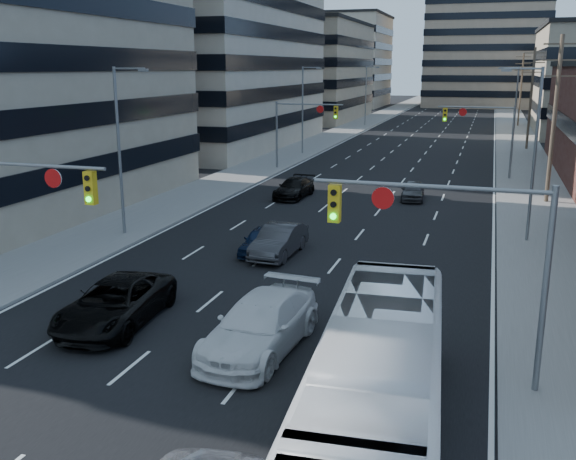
% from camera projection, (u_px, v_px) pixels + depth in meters
% --- Properties ---
extents(road_surface, '(18.00, 300.00, 0.02)m').
position_uv_depth(road_surface, '(451.00, 111.00, 133.82)').
color(road_surface, black).
rests_on(road_surface, ground).
extents(sidewalk_left, '(5.00, 300.00, 0.15)m').
position_uv_depth(sidewalk_left, '(395.00, 109.00, 137.14)').
color(sidewalk_left, slate).
rests_on(sidewalk_left, ground).
extents(sidewalk_right, '(5.00, 300.00, 0.15)m').
position_uv_depth(sidewalk_right, '(509.00, 112.00, 130.46)').
color(sidewalk_right, slate).
rests_on(sidewalk_right, ground).
extents(office_left_mid, '(26.00, 34.00, 28.00)m').
position_uv_depth(office_left_mid, '(177.00, 21.00, 73.49)').
color(office_left_mid, '#ADA089').
rests_on(office_left_mid, ground).
extents(office_left_far, '(20.00, 30.00, 16.00)m').
position_uv_depth(office_left_far, '(300.00, 72.00, 111.08)').
color(office_left_far, gray).
rests_on(office_left_far, ground).
extents(bg_block_left, '(24.00, 24.00, 20.00)m').
position_uv_depth(bg_block_left, '(332.00, 62.00, 148.72)').
color(bg_block_left, '#ADA089').
rests_on(bg_block_left, ground).
extents(signal_near_left, '(6.59, 0.33, 6.00)m').
position_uv_depth(signal_near_left, '(9.00, 206.00, 22.14)').
color(signal_near_left, slate).
rests_on(signal_near_left, ground).
extents(signal_near_right, '(6.59, 0.33, 6.00)m').
position_uv_depth(signal_near_right, '(452.00, 240.00, 17.82)').
color(signal_near_right, slate).
rests_on(signal_near_right, ground).
extents(signal_far_left, '(6.09, 0.33, 6.00)m').
position_uv_depth(signal_far_left, '(302.00, 121.00, 56.42)').
color(signal_far_left, slate).
rests_on(signal_far_left, ground).
extents(signal_far_right, '(6.09, 0.33, 6.00)m').
position_uv_depth(signal_far_right, '(483.00, 126.00, 51.96)').
color(signal_far_right, slate).
rests_on(signal_far_right, ground).
extents(utility_pole_block, '(2.20, 0.28, 11.00)m').
position_uv_depth(utility_pole_block, '(554.00, 117.00, 41.96)').
color(utility_pole_block, '#4C3D2D').
rests_on(utility_pole_block, ground).
extents(utility_pole_midblock, '(2.20, 0.28, 11.00)m').
position_uv_depth(utility_pole_midblock, '(531.00, 97.00, 69.69)').
color(utility_pole_midblock, '#4C3D2D').
rests_on(utility_pole_midblock, ground).
extents(utility_pole_distant, '(2.20, 0.28, 11.00)m').
position_uv_depth(utility_pole_distant, '(521.00, 88.00, 97.42)').
color(utility_pole_distant, '#4C3D2D').
rests_on(utility_pole_distant, ground).
extents(streetlight_left_near, '(2.03, 0.22, 9.00)m').
position_uv_depth(streetlight_left_near, '(121.00, 143.00, 33.90)').
color(streetlight_left_near, slate).
rests_on(streetlight_left_near, ground).
extents(streetlight_left_mid, '(2.03, 0.22, 9.00)m').
position_uv_depth(streetlight_left_mid, '(304.00, 106.00, 66.25)').
color(streetlight_left_mid, slate).
rests_on(streetlight_left_mid, ground).
extents(streetlight_left_far, '(2.03, 0.22, 9.00)m').
position_uv_depth(streetlight_left_far, '(367.00, 93.00, 98.60)').
color(streetlight_left_far, slate).
rests_on(streetlight_left_far, ground).
extents(streetlight_right_near, '(2.03, 0.22, 9.00)m').
position_uv_depth(streetlight_right_near, '(532.00, 147.00, 32.52)').
color(streetlight_right_near, slate).
rests_on(streetlight_right_near, ground).
extents(streetlight_right_far, '(2.03, 0.22, 9.00)m').
position_uv_depth(streetlight_right_far, '(514.00, 107.00, 64.87)').
color(streetlight_right_far, slate).
rests_on(streetlight_right_far, ground).
extents(black_pickup, '(3.10, 5.95, 1.60)m').
position_uv_depth(black_pickup, '(115.00, 303.00, 22.91)').
color(black_pickup, black).
rests_on(black_pickup, ground).
extents(white_van, '(2.89, 6.16, 1.74)m').
position_uv_depth(white_van, '(260.00, 325.00, 20.79)').
color(white_van, silver).
rests_on(white_van, ground).
extents(transit_bus, '(3.62, 12.00, 3.30)m').
position_uv_depth(transit_bus, '(378.00, 389.00, 15.07)').
color(transit_bus, white).
rests_on(transit_bus, ground).
extents(sedan_blue, '(1.60, 3.82, 1.29)m').
position_uv_depth(sedan_blue, '(262.00, 240.00, 31.72)').
color(sedan_blue, '#0C1932').
rests_on(sedan_blue, ground).
extents(sedan_grey_center, '(1.76, 4.64, 1.51)m').
position_uv_depth(sedan_grey_center, '(279.00, 241.00, 31.26)').
color(sedan_grey_center, '#2F2F31').
rests_on(sedan_grey_center, ground).
extents(sedan_black_far, '(2.16, 4.80, 1.36)m').
position_uv_depth(sedan_black_far, '(294.00, 188.00, 45.17)').
color(sedan_black_far, black).
rests_on(sedan_black_far, ground).
extents(sedan_grey_right, '(1.82, 3.90, 1.29)m').
position_uv_depth(sedan_grey_right, '(413.00, 191.00, 44.46)').
color(sedan_grey_right, '#353538').
rests_on(sedan_grey_right, ground).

